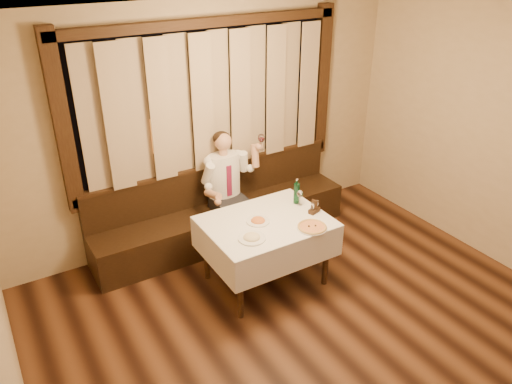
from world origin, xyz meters
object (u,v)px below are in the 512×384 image
pizza (312,227)px  pasta_cream (252,236)px  dining_table (266,229)px  pasta_red (258,219)px  seated_man (228,181)px  green_bottle (297,193)px  banquette (221,216)px  cruet_caddy (314,208)px

pizza → pasta_cream: bearing=167.2°
dining_table → pasta_red: size_ratio=5.31×
seated_man → green_bottle: bearing=-60.8°
pizza → pasta_cream: size_ratio=1.13×
pasta_red → green_bottle: size_ratio=0.83×
dining_table → pizza: pizza is taller
banquette → dining_table: bearing=-90.0°
banquette → cruet_caddy: banquette is taller
pasta_red → cruet_caddy: cruet_caddy is taller
pizza → cruet_caddy: size_ratio=2.07×
pizza → seated_man: size_ratio=0.22×
pasta_cream → cruet_caddy: size_ratio=1.83×
banquette → pasta_red: (-0.08, -1.00, 0.48)m
banquette → dining_table: size_ratio=2.52×
dining_table → green_bottle: 0.56m
banquette → dining_table: banquette is taller
dining_table → seated_man: size_ratio=0.92×
banquette → seated_man: bearing=-58.9°
banquette → green_bottle: size_ratio=11.11×
pizza → pasta_red: 0.55m
dining_table → pasta_cream: (-0.30, -0.22, 0.14)m
banquette → cruet_caddy: (0.53, -1.14, 0.50)m
banquette → pizza: bearing=-77.1°
dining_table → cruet_caddy: 0.56m
pasta_red → pasta_cream: size_ratio=0.88×
banquette → pasta_red: banquette is taller
banquette → cruet_caddy: size_ratio=21.53×
banquette → green_bottle: bearing=-60.6°
pizza → green_bottle: bearing=71.8°
dining_table → cruet_caddy: cruet_caddy is taller
pizza → green_bottle: green_bottle is taller
seated_man → banquette: bearing=121.1°
green_bottle → cruet_caddy: bearing=-81.1°
banquette → pasta_cream: size_ratio=11.78×
cruet_caddy → pasta_cream: bearing=168.9°
cruet_caddy → pizza: bearing=-149.2°
green_bottle → cruet_caddy: 0.28m
dining_table → pasta_cream: bearing=-143.6°
seated_man → pasta_red: bearing=-98.5°
banquette → dining_table: (0.00, -1.02, 0.34)m
dining_table → pizza: 0.50m
banquette → green_bottle: 1.15m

